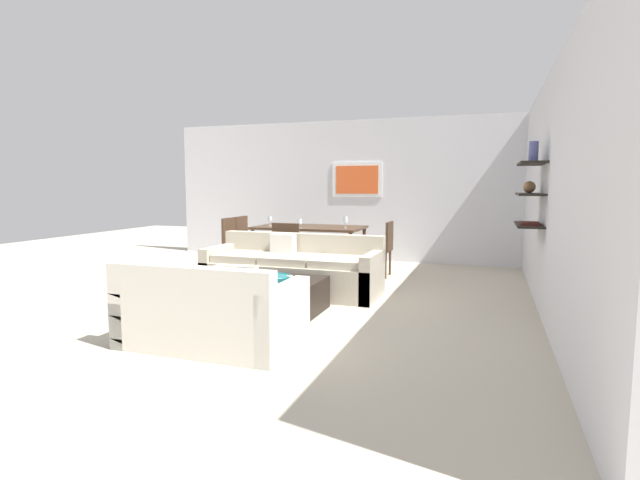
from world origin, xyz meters
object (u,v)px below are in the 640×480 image
Objects in this scene: decorative_bowl at (275,279)px; wine_glass_foot at (300,222)px; candle_jar at (290,279)px; dining_chair_left_far at (247,237)px; wine_glass_right_near at (345,220)px; coffee_table at (274,297)px; sofa_beige at (293,271)px; loveseat_white at (211,314)px; dining_table at (309,230)px; dining_chair_foot at (289,247)px; dining_chair_left_near at (235,239)px; dining_chair_right_near at (382,245)px; wine_glass_left_near at (270,219)px.

wine_glass_foot is (-0.69, 2.51, 0.44)m from decorative_bowl.
dining_chair_left_far reaches higher than candle_jar.
decorative_bowl is 1.97× the size of wine_glass_right_near.
dining_chair_left_far is at bearing 122.24° from coffee_table.
sofa_beige is at bearing 100.87° from coffee_table.
dining_table is (-0.56, 4.08, 0.39)m from loveseat_white.
dining_chair_foot is at bearing -130.71° from wine_glass_right_near.
decorative_bowl is (0.13, 1.12, 0.13)m from loveseat_white.
wine_glass_foot reaches higher than decorative_bowl.
candle_jar is 0.44× the size of wine_glass_right_near.
loveseat_white is 1.78× the size of dining_chair_left_near.
dining_chair_left_far is (-2.65, 0.46, 0.00)m from dining_chair_right_near.
candle_jar is 3.10m from dining_table.
wine_glass_foot is at bearing -27.22° from dining_chair_left_far.
wine_glass_foot is at bearing -170.52° from dining_chair_right_near.
dining_table is at bearing 9.85° from dining_chair_left_near.
wine_glass_left_near is (0.64, 0.10, 0.37)m from dining_chair_left_near.
dining_table is at bearing -9.85° from dining_chair_left_far.
coffee_table is 0.55× the size of dining_table.
loveseat_white is 1.13m from decorative_bowl.
wine_glass_foot is (-0.64, 2.43, 0.67)m from coffee_table.
dining_chair_right_near is 1.00× the size of dining_chair_left_far.
wine_glass_right_near is 1.36m from wine_glass_left_near.
wine_glass_foot is at bearing 107.73° from sofa_beige.
dining_chair_left_far is 0.82m from wine_glass_left_near.
sofa_beige is 1.82m from dining_chair_right_near.
dining_chair_right_near reaches higher than decorative_bowl.
dining_chair_left_near is at bearing 116.14° from loveseat_white.
wine_glass_left_near reaches higher than dining_table.
dining_chair_right_near is (2.65, 0.00, 0.00)m from dining_chair_left_near.
coffee_table is 2.60m from wine_glass_foot.
dining_chair_right_near reaches higher than coffee_table.
candle_jar is 0.10× the size of dining_chair_left_near.
dining_table is 11.01× the size of wine_glass_left_near.
dining_chair_left_near reaches higher than sofa_beige.
wine_glass_foot reaches higher than dining_chair_right_near.
wine_glass_foot is (-0.43, 1.34, 0.57)m from sofa_beige.
sofa_beige is 1.79m from wine_glass_right_near.
sofa_beige is 2.09m from wine_glass_left_near.
dining_chair_left_far reaches higher than coffee_table.
dining_chair_left_near is (-2.20, 2.73, 0.08)m from candle_jar.
decorative_bowl is (0.06, -0.08, 0.23)m from coffee_table.
dining_chair_left_far is 4.55× the size of wine_glass_right_near.
dining_chair_foot and dining_chair_left_far have the same top height.
dining_table is 0.72m from wine_glass_right_near.
dining_chair_foot is at bearing -152.56° from dining_chair_right_near.
wine_glass_right_near is at bearing 2.95° from dining_chair_left_near.
wine_glass_left_near is (-1.24, 3.95, 0.58)m from loveseat_white.
wine_glass_foot is (-0.68, -0.32, -0.03)m from wine_glass_right_near.
coffee_table is 1.15× the size of dining_chair_right_near.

